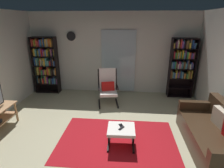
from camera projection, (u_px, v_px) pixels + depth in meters
name	position (u px, v px, depth m)	size (l,w,h in m)	color
ground_plane	(99.00, 143.00, 3.67)	(7.02, 7.02, 0.00)	tan
wall_back	(112.00, 54.00, 5.96)	(5.60, 0.06, 2.60)	silver
glass_door_panel	(118.00, 62.00, 5.96)	(1.10, 0.01, 2.00)	silver
area_rug	(117.00, 140.00, 3.75)	(2.38, 1.62, 0.01)	#A5131C
bookshelf_near_tv	(46.00, 63.00, 5.99)	(0.78, 0.30, 1.84)	black
bookshelf_near_sofa	(182.00, 64.00, 5.61)	(0.74, 0.30, 1.84)	black
leather_sofa	(215.00, 135.00, 3.43)	(0.83, 1.82, 0.80)	#392718
lounge_armchair	(108.00, 86.00, 5.29)	(0.67, 0.74, 1.02)	black
ottoman	(121.00, 131.00, 3.52)	(0.53, 0.50, 0.39)	white
tv_remote	(121.00, 128.00, 3.48)	(0.04, 0.14, 0.02)	black
cell_phone	(121.00, 126.00, 3.56)	(0.07, 0.14, 0.01)	black
wall_clock	(71.00, 36.00, 5.82)	(0.29, 0.03, 0.29)	silver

